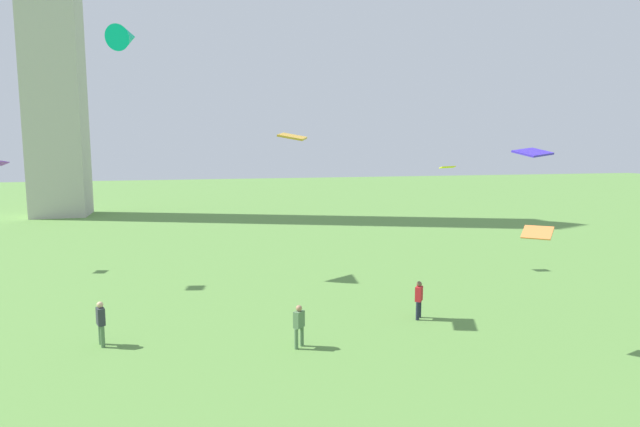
{
  "coord_description": "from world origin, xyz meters",
  "views": [
    {
      "loc": [
        -4.86,
        -2.13,
        7.14
      ],
      "look_at": [
        0.24,
        16.99,
        4.64
      ],
      "focal_mm": 29.07,
      "sensor_mm": 36.0,
      "label": 1
    }
  ],
  "objects_px": {
    "kite_flying_7": "(537,232)",
    "person_2": "(299,324)",
    "person_1": "(101,321)",
    "kite_flying_4": "(1,163)",
    "kite_flying_3": "(447,167)",
    "kite_flying_6": "(533,152)",
    "kite_flying_1": "(292,137)",
    "kite_flying_0": "(126,37)",
    "person_0": "(419,298)"
  },
  "relations": [
    {
      "from": "kite_flying_7",
      "to": "person_2",
      "type": "bearing_deg",
      "value": 34.22
    },
    {
      "from": "person_2",
      "to": "kite_flying_7",
      "type": "bearing_deg",
      "value": 121.36
    },
    {
      "from": "person_2",
      "to": "person_1",
      "type": "bearing_deg",
      "value": -58.26
    },
    {
      "from": "kite_flying_4",
      "to": "person_2",
      "type": "bearing_deg",
      "value": -121.41
    },
    {
      "from": "kite_flying_3",
      "to": "kite_flying_6",
      "type": "xyz_separation_m",
      "value": [
        -0.09,
        -7.73,
        0.92
      ]
    },
    {
      "from": "kite_flying_1",
      "to": "kite_flying_4",
      "type": "height_order",
      "value": "kite_flying_1"
    },
    {
      "from": "kite_flying_3",
      "to": "kite_flying_6",
      "type": "bearing_deg",
      "value": 99.16
    },
    {
      "from": "kite_flying_0",
      "to": "kite_flying_6",
      "type": "xyz_separation_m",
      "value": [
        17.72,
        -11.44,
        -6.26
      ]
    },
    {
      "from": "person_1",
      "to": "kite_flying_1",
      "type": "relative_size",
      "value": 0.95
    },
    {
      "from": "person_0",
      "to": "kite_flying_6",
      "type": "relative_size",
      "value": 0.86
    },
    {
      "from": "kite_flying_3",
      "to": "kite_flying_7",
      "type": "bearing_deg",
      "value": 85.05
    },
    {
      "from": "person_0",
      "to": "kite_flying_7",
      "type": "xyz_separation_m",
      "value": [
        2.39,
        -4.16,
        3.33
      ]
    },
    {
      "from": "kite_flying_3",
      "to": "kite_flying_4",
      "type": "height_order",
      "value": "kite_flying_4"
    },
    {
      "from": "person_0",
      "to": "kite_flying_7",
      "type": "height_order",
      "value": "kite_flying_7"
    },
    {
      "from": "kite_flying_3",
      "to": "kite_flying_6",
      "type": "distance_m",
      "value": 7.78
    },
    {
      "from": "kite_flying_1",
      "to": "kite_flying_6",
      "type": "distance_m",
      "value": 10.67
    },
    {
      "from": "person_0",
      "to": "person_1",
      "type": "bearing_deg",
      "value": -51.66
    },
    {
      "from": "person_0",
      "to": "person_2",
      "type": "relative_size",
      "value": 1.03
    },
    {
      "from": "person_1",
      "to": "person_2",
      "type": "distance_m",
      "value": 7.18
    },
    {
      "from": "kite_flying_1",
      "to": "kite_flying_6",
      "type": "relative_size",
      "value": 0.93
    },
    {
      "from": "person_1",
      "to": "kite_flying_4",
      "type": "bearing_deg",
      "value": -172.35
    },
    {
      "from": "person_1",
      "to": "kite_flying_6",
      "type": "distance_m",
      "value": 18.99
    },
    {
      "from": "kite_flying_0",
      "to": "kite_flying_6",
      "type": "bearing_deg",
      "value": 171.6
    },
    {
      "from": "person_0",
      "to": "kite_flying_3",
      "type": "relative_size",
      "value": 1.76
    },
    {
      "from": "person_0",
      "to": "person_2",
      "type": "height_order",
      "value": "person_0"
    },
    {
      "from": "person_1",
      "to": "kite_flying_0",
      "type": "height_order",
      "value": "kite_flying_0"
    },
    {
      "from": "person_1",
      "to": "kite_flying_7",
      "type": "bearing_deg",
      "value": 54.88
    },
    {
      "from": "person_1",
      "to": "kite_flying_6",
      "type": "xyz_separation_m",
      "value": [
        18.01,
        0.28,
        6.01
      ]
    },
    {
      "from": "kite_flying_0",
      "to": "kite_flying_3",
      "type": "distance_m",
      "value": 19.56
    },
    {
      "from": "kite_flying_3",
      "to": "kite_flying_7",
      "type": "relative_size",
      "value": 0.81
    },
    {
      "from": "person_0",
      "to": "kite_flying_1",
      "type": "xyz_separation_m",
      "value": [
        -5.05,
        1.52,
        6.68
      ]
    },
    {
      "from": "kite_flying_4",
      "to": "kite_flying_7",
      "type": "relative_size",
      "value": 0.79
    },
    {
      "from": "person_2",
      "to": "kite_flying_0",
      "type": "relative_size",
      "value": 0.6
    },
    {
      "from": "person_2",
      "to": "kite_flying_1",
      "type": "relative_size",
      "value": 0.9
    },
    {
      "from": "kite_flying_0",
      "to": "kite_flying_1",
      "type": "distance_m",
      "value": 13.8
    },
    {
      "from": "kite_flying_3",
      "to": "kite_flying_7",
      "type": "height_order",
      "value": "kite_flying_3"
    },
    {
      "from": "kite_flying_1",
      "to": "kite_flying_6",
      "type": "bearing_deg",
      "value": -74.79
    },
    {
      "from": "person_2",
      "to": "kite_flying_6",
      "type": "bearing_deg",
      "value": 149.55
    },
    {
      "from": "person_2",
      "to": "kite_flying_7",
      "type": "height_order",
      "value": "kite_flying_7"
    },
    {
      "from": "kite_flying_3",
      "to": "kite_flying_4",
      "type": "xyz_separation_m",
      "value": [
        -25.22,
        6.36,
        0.24
      ]
    },
    {
      "from": "person_2",
      "to": "kite_flying_6",
      "type": "relative_size",
      "value": 0.83
    },
    {
      "from": "kite_flying_0",
      "to": "kite_flying_1",
      "type": "xyz_separation_m",
      "value": [
        7.11,
        -10.41,
        -5.61
      ]
    },
    {
      "from": "person_0",
      "to": "person_1",
      "type": "distance_m",
      "value": 12.45
    },
    {
      "from": "person_1",
      "to": "kite_flying_6",
      "type": "relative_size",
      "value": 0.88
    },
    {
      "from": "person_1",
      "to": "kite_flying_4",
      "type": "relative_size",
      "value": 1.83
    },
    {
      "from": "kite_flying_6",
      "to": "person_0",
      "type": "bearing_deg",
      "value": 164.24
    },
    {
      "from": "person_0",
      "to": "kite_flying_1",
      "type": "relative_size",
      "value": 0.93
    },
    {
      "from": "person_2",
      "to": "kite_flying_4",
      "type": "bearing_deg",
      "value": -91.49
    },
    {
      "from": "kite_flying_3",
      "to": "person_0",
      "type": "bearing_deg",
      "value": 65.3
    },
    {
      "from": "person_0",
      "to": "kite_flying_0",
      "type": "bearing_deg",
      "value": -95.17
    }
  ]
}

